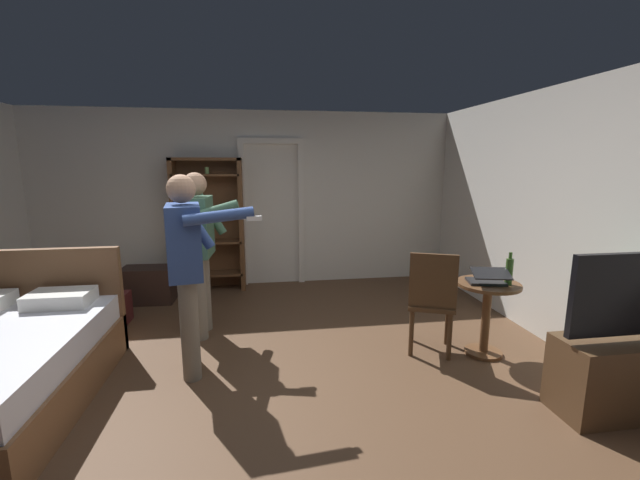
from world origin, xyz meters
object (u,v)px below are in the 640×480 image
at_px(bookshelf, 209,220).
at_px(wooden_chair, 432,298).
at_px(bottle_on_table, 509,271).
at_px(suitcase_small, 149,285).
at_px(side_table, 487,307).
at_px(tv_flatscreen, 623,365).
at_px(laptop, 488,279).
at_px(suitcase_dark, 106,310).
at_px(person_blue_shirt, 187,260).
at_px(person_striped_shirt, 199,243).

distance_m(bookshelf, wooden_chair, 3.33).
distance_m(bottle_on_table, suitcase_small, 4.25).
bearing_deg(wooden_chair, side_table, -10.02).
bearing_deg(bookshelf, tv_flatscreen, -47.02).
height_order(tv_flatscreen, bottle_on_table, tv_flatscreen).
distance_m(laptop, bottle_on_table, 0.20).
height_order(suitcase_dark, suitcase_small, suitcase_small).
distance_m(bookshelf, suitcase_dark, 1.78).
relative_size(wooden_chair, suitcase_small, 1.55).
relative_size(laptop, wooden_chair, 0.40).
height_order(tv_flatscreen, suitcase_dark, tv_flatscreen).
relative_size(side_table, wooden_chair, 0.71).
distance_m(tv_flatscreen, bottle_on_table, 1.07).
bearing_deg(tv_flatscreen, suitcase_small, 143.01).
bearing_deg(tv_flatscreen, side_table, 115.48).
relative_size(bottle_on_table, person_blue_shirt, 0.18).
relative_size(laptop, suitcase_dark, 0.88).
bearing_deg(suitcase_small, side_table, -27.08).
bearing_deg(bookshelf, wooden_chair, -46.67).
distance_m(side_table, suitcase_small, 4.05).
bearing_deg(side_table, tv_flatscreen, -64.52).
bearing_deg(laptop, tv_flatscreen, -61.62).
xyz_separation_m(bottle_on_table, wooden_chair, (-0.64, 0.17, -0.28)).
height_order(side_table, person_striped_shirt, person_striped_shirt).
height_order(tv_flatscreen, side_table, tv_flatscreen).
relative_size(person_striped_shirt, suitcase_dark, 3.77).
height_order(wooden_chair, person_blue_shirt, person_blue_shirt).
height_order(laptop, person_striped_shirt, person_striped_shirt).
height_order(person_striped_shirt, suitcase_small, person_striped_shirt).
bearing_deg(suitcase_dark, side_table, -17.95).
relative_size(suitcase_dark, suitcase_small, 0.70).
bearing_deg(side_table, suitcase_small, 150.18).
distance_m(bottle_on_table, person_blue_shirt, 2.82).
bearing_deg(bottle_on_table, person_striped_shirt, 161.26).
distance_m(side_table, wooden_chair, 0.52).
relative_size(bookshelf, laptop, 4.71).
bearing_deg(suitcase_small, bookshelf, 35.07).
relative_size(tv_flatscreen, suitcase_dark, 2.65).
bearing_deg(person_striped_shirt, suitcase_small, 126.20).
bearing_deg(bottle_on_table, suitcase_small, 150.18).
xyz_separation_m(person_blue_shirt, suitcase_small, (-0.84, 1.93, -0.76)).
bearing_deg(laptop, suitcase_small, 149.38).
xyz_separation_m(bottle_on_table, suitcase_small, (-3.65, 2.09, -0.60)).
relative_size(laptop, person_striped_shirt, 0.23).
bearing_deg(wooden_chair, suitcase_small, 147.39).
bearing_deg(bottle_on_table, laptop, 168.08).
relative_size(person_blue_shirt, suitcase_small, 2.66).
bearing_deg(suitcase_dark, tv_flatscreen, -27.31).
relative_size(tv_flatscreen, side_table, 1.70).
bearing_deg(side_table, suitcase_dark, 161.26).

